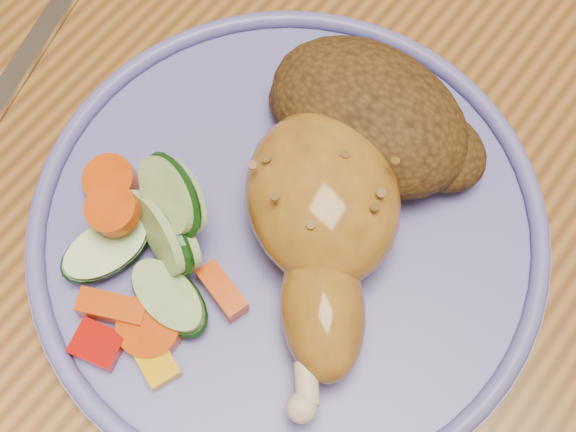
{
  "coord_description": "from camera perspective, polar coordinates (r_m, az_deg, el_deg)",
  "views": [
    {
      "loc": [
        -0.0,
        -0.21,
        1.15
      ],
      "look_at": [
        -0.1,
        -0.08,
        0.78
      ],
      "focal_mm": 50.0,
      "sensor_mm": 36.0,
      "label": 1
    }
  ],
  "objects": [
    {
      "name": "ground",
      "position": [
        1.17,
        6.7,
        -14.99
      ],
      "size": [
        4.0,
        4.0,
        0.0
      ],
      "primitive_type": "plane",
      "color": "brown",
      "rests_on": "ground"
    },
    {
      "name": "dining_table",
      "position": [
        0.53,
        14.47,
        -4.43
      ],
      "size": [
        0.9,
        1.4,
        0.75
      ],
      "color": "brown",
      "rests_on": "ground"
    },
    {
      "name": "plate",
      "position": [
        0.43,
        -0.0,
        -1.1
      ],
      "size": [
        0.28,
        0.28,
        0.01
      ],
      "primitive_type": "cylinder",
      "color": "#5F5DB0",
      "rests_on": "dining_table"
    },
    {
      "name": "plate_rim",
      "position": [
        0.42,
        -0.0,
        -0.54
      ],
      "size": [
        0.27,
        0.27,
        0.01
      ],
      "primitive_type": "torus",
      "color": "#5F5DB0",
      "rests_on": "plate"
    },
    {
      "name": "chicken_leg",
      "position": [
        0.4,
        2.47,
        -0.49
      ],
      "size": [
        0.14,
        0.16,
        0.05
      ],
      "color": "#A76F23",
      "rests_on": "plate"
    },
    {
      "name": "rice_pilaf",
      "position": [
        0.43,
        6.06,
        6.88
      ],
      "size": [
        0.12,
        0.08,
        0.05
      ],
      "color": "#4B2F12",
      "rests_on": "plate"
    },
    {
      "name": "vegetable_pile",
      "position": [
        0.41,
        -10.06,
        -2.14
      ],
      "size": [
        0.12,
        0.12,
        0.06
      ],
      "color": "#A50A05",
      "rests_on": "plate"
    },
    {
      "name": "fork",
      "position": [
        0.53,
        -16.01,
        14.04
      ],
      "size": [
        0.06,
        0.16,
        0.0
      ],
      "color": "silver",
      "rests_on": "dining_table"
    }
  ]
}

